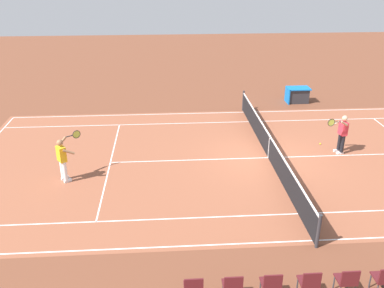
% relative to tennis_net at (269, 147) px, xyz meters
% --- Properties ---
extents(ground_plane, '(60.00, 60.00, 0.00)m').
position_rel_tennis_net_xyz_m(ground_plane, '(0.00, 0.00, -0.49)').
color(ground_plane, brown).
extents(court_slab, '(24.20, 11.40, 0.00)m').
position_rel_tennis_net_xyz_m(court_slab, '(0.00, 0.00, -0.49)').
color(court_slab, '#935138').
rests_on(court_slab, ground_plane).
extents(court_line_markings, '(23.85, 11.05, 0.01)m').
position_rel_tennis_net_xyz_m(court_line_markings, '(0.00, 0.00, -0.49)').
color(court_line_markings, white).
rests_on(court_line_markings, ground_plane).
extents(tennis_net, '(0.10, 11.70, 1.08)m').
position_rel_tennis_net_xyz_m(tennis_net, '(0.00, 0.00, 0.00)').
color(tennis_net, '#2D2D33').
rests_on(tennis_net, ground_plane).
extents(tennis_player_near, '(0.80, 1.05, 1.70)m').
position_rel_tennis_net_xyz_m(tennis_player_near, '(7.87, 1.38, 0.44)').
color(tennis_player_near, white).
rests_on(tennis_player_near, ground_plane).
extents(tennis_player_far, '(1.03, 0.81, 1.70)m').
position_rel_tennis_net_xyz_m(tennis_player_far, '(-3.07, -0.27, 0.44)').
color(tennis_player_far, black).
rests_on(tennis_player_far, ground_plane).
extents(tennis_ball, '(0.07, 0.07, 0.07)m').
position_rel_tennis_net_xyz_m(tennis_ball, '(-2.58, -1.15, -0.46)').
color(tennis_ball, '#CCE01E').
rests_on(tennis_ball, ground_plane).
extents(spectator_chair_3, '(0.44, 0.44, 0.88)m').
position_rel_tennis_net_xyz_m(spectator_chair_3, '(-0.03, 7.71, 0.03)').
color(spectator_chair_3, '#38383D').
rests_on(spectator_chair_3, ground_plane).
extents(spectator_chair_4, '(0.44, 0.44, 0.88)m').
position_rel_tennis_net_xyz_m(spectator_chair_4, '(0.89, 7.71, 0.03)').
color(spectator_chair_4, '#38383D').
rests_on(spectator_chair_4, ground_plane).
extents(spectator_chair_5, '(0.44, 0.44, 0.88)m').
position_rel_tennis_net_xyz_m(spectator_chair_5, '(1.80, 7.71, 0.03)').
color(spectator_chair_5, '#38383D').
rests_on(spectator_chair_5, ground_plane).
extents(spectator_chair_6, '(0.44, 0.44, 0.88)m').
position_rel_tennis_net_xyz_m(spectator_chair_6, '(2.72, 7.71, 0.03)').
color(spectator_chair_6, '#38383D').
rests_on(spectator_chair_6, ground_plane).
extents(spectator_chair_7, '(0.44, 0.44, 0.88)m').
position_rel_tennis_net_xyz_m(spectator_chair_7, '(3.63, 7.71, 0.03)').
color(spectator_chair_7, '#38383D').
rests_on(spectator_chair_7, ground_plane).
extents(equipment_cart_tarped, '(1.25, 0.84, 0.85)m').
position_rel_tennis_net_xyz_m(equipment_cart_tarped, '(-3.27, -6.94, -0.05)').
color(equipment_cart_tarped, '#2D2D33').
rests_on(equipment_cart_tarped, ground_plane).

